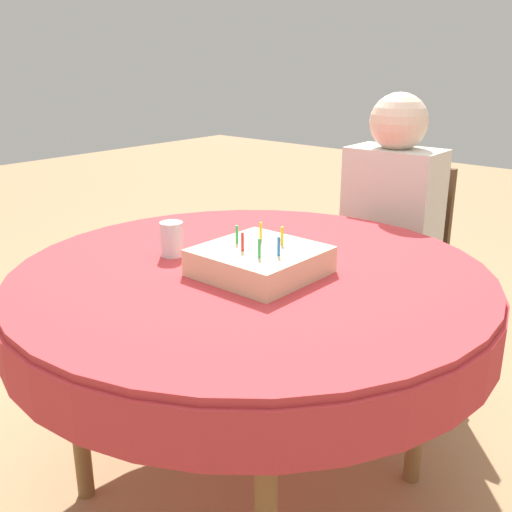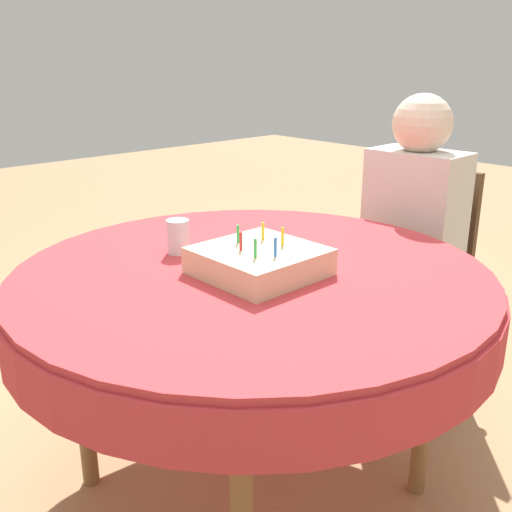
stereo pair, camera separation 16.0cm
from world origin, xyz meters
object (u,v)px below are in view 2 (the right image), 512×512
object	(u,v)px
person	(411,220)
birthday_cake	(259,261)
chair	(418,271)
drinking_glass	(178,237)

from	to	relation	value
person	birthday_cake	size ratio (longest dim) A/B	3.93
chair	person	xyz separation A→B (m)	(0.00, -0.08, 0.22)
person	birthday_cake	bearing A→B (deg)	-86.42
person	birthday_cake	world-z (taller)	person
drinking_glass	chair	bearing A→B (deg)	78.39
birthday_cake	person	bearing A→B (deg)	95.71
person	drinking_glass	distance (m)	0.93
chair	person	distance (m)	0.24
chair	birthday_cake	size ratio (longest dim) A/B	2.96
chair	drinking_glass	distance (m)	1.05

